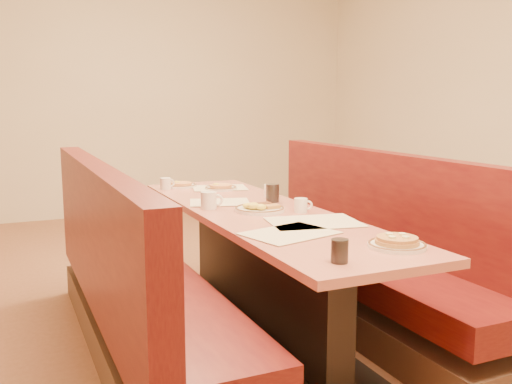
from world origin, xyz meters
name	(u,v)px	position (x,y,z in m)	size (l,w,h in m)	color
ground	(260,335)	(0.00, 0.00, 0.00)	(8.00, 8.00, 0.00)	#9E6647
diner_table	(260,274)	(0.00, 0.00, 0.37)	(0.70, 2.50, 0.75)	black
booth_left	(134,294)	(-0.73, 0.00, 0.36)	(0.55, 2.50, 1.05)	#4C3326
booth_right	(365,262)	(0.73, 0.00, 0.36)	(0.55, 2.50, 1.05)	#4C3326
placemat_near_left	(290,233)	(-0.11, -0.58, 0.75)	(0.41, 0.31, 0.00)	beige
placemat_near_right	(314,222)	(0.12, -0.41, 0.75)	(0.46, 0.34, 0.00)	beige
placemat_far_left	(220,202)	(-0.12, 0.33, 0.75)	(0.36, 0.27, 0.00)	beige
placemat_far_right	(220,188)	(0.09, 0.88, 0.75)	(0.38, 0.28, 0.00)	beige
pancake_plate	(397,243)	(0.19, -0.99, 0.77)	(0.25, 0.25, 0.06)	white
eggs_plate	(259,208)	(-0.01, -0.01, 0.77)	(0.29, 0.29, 0.06)	white
extra_plate_mid	(221,187)	(0.07, 0.83, 0.77)	(0.22, 0.22, 0.05)	white
extra_plate_far	(181,185)	(-0.14, 1.06, 0.76)	(0.22, 0.22, 0.04)	white
coffee_mug_a	(301,205)	(0.19, -0.13, 0.79)	(0.10, 0.07, 0.08)	white
coffee_mug_b	(209,200)	(-0.24, 0.18, 0.80)	(0.13, 0.09, 0.10)	white
coffee_mug_c	(270,190)	(0.26, 0.41, 0.79)	(0.10, 0.07, 0.08)	white
coffee_mug_d	(166,183)	(-0.28, 0.99, 0.79)	(0.11, 0.08, 0.08)	white
soda_tumbler_near	(340,251)	(-0.16, -1.08, 0.80)	(0.07, 0.07, 0.09)	black
soda_tumbler_mid	(272,193)	(0.19, 0.23, 0.81)	(0.08, 0.08, 0.11)	black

